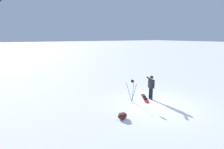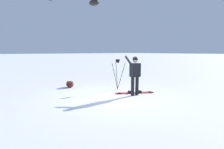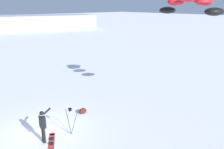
% 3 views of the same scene
% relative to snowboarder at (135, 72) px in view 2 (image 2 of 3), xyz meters
% --- Properties ---
extents(ground_plane, '(300.00, 300.00, 0.00)m').
position_rel_snowboarder_xyz_m(ground_plane, '(0.35, 0.79, -0.99)').
color(ground_plane, white).
extents(snowboarder, '(0.70, 0.46, 1.65)m').
position_rel_snowboarder_xyz_m(snowboarder, '(0.00, 0.00, 0.00)').
color(snowboarder, black).
rests_on(snowboarder, ground_plane).
extents(snowboard, '(1.05, 1.58, 0.10)m').
position_rel_snowboarder_xyz_m(snowboard, '(0.25, -0.27, -0.96)').
color(snowboard, '#B23333').
rests_on(snowboard, ground_plane).
extents(gear_bag_large, '(0.52, 0.38, 0.31)m').
position_rel_snowboarder_xyz_m(gear_bag_large, '(3.24, 1.37, -0.82)').
color(gear_bag_large, '#4C1E19').
rests_on(gear_bag_large, ground_plane).
extents(camera_tripod, '(0.68, 0.62, 1.46)m').
position_rel_snowboarder_xyz_m(camera_tripod, '(1.38, -0.25, 0.05)').
color(camera_tripod, '#262628').
rests_on(camera_tripod, ground_plane).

